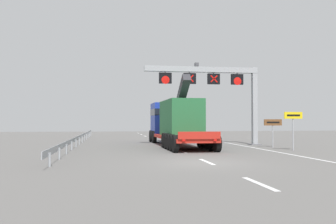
{
  "coord_description": "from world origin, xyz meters",
  "views": [
    {
      "loc": [
        -4.24,
        -17.0,
        1.93
      ],
      "look_at": [
        0.2,
        11.64,
        2.68
      ],
      "focal_mm": 39.77,
      "sensor_mm": 36.0,
      "label": 1
    }
  ],
  "objects_px": {
    "exit_sign_yellow": "(293,122)",
    "tourist_info_sign_brown": "(273,126)",
    "overhead_lane_gantry": "(217,83)",
    "heavy_haul_truck_red": "(175,121)"
  },
  "relations": [
    {
      "from": "exit_sign_yellow",
      "to": "tourist_info_sign_brown",
      "type": "bearing_deg",
      "value": 92.19
    },
    {
      "from": "overhead_lane_gantry",
      "to": "heavy_haul_truck_red",
      "type": "distance_m",
      "value": 4.69
    },
    {
      "from": "overhead_lane_gantry",
      "to": "heavy_haul_truck_red",
      "type": "height_order",
      "value": "overhead_lane_gantry"
    },
    {
      "from": "heavy_haul_truck_red",
      "to": "exit_sign_yellow",
      "type": "relative_size",
      "value": 5.47
    },
    {
      "from": "overhead_lane_gantry",
      "to": "exit_sign_yellow",
      "type": "height_order",
      "value": "overhead_lane_gantry"
    },
    {
      "from": "heavy_haul_truck_red",
      "to": "tourist_info_sign_brown",
      "type": "bearing_deg",
      "value": -29.94
    },
    {
      "from": "overhead_lane_gantry",
      "to": "tourist_info_sign_brown",
      "type": "relative_size",
      "value": 4.6
    },
    {
      "from": "heavy_haul_truck_red",
      "to": "tourist_info_sign_brown",
      "type": "relative_size",
      "value": 6.69
    },
    {
      "from": "exit_sign_yellow",
      "to": "tourist_info_sign_brown",
      "type": "xyz_separation_m",
      "value": [
        -0.11,
        2.92,
        -0.32
      ]
    },
    {
      "from": "overhead_lane_gantry",
      "to": "exit_sign_yellow",
      "type": "bearing_deg",
      "value": -60.79
    }
  ]
}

